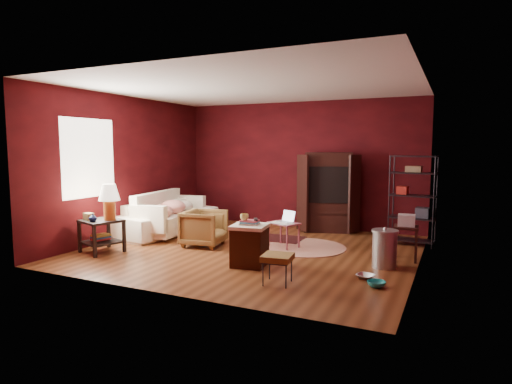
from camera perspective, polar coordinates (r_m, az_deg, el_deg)
room at (r=7.38m, az=-0.99°, el=2.97°), size 5.54×5.04×2.84m
sofa at (r=9.09m, az=-11.63°, el=-2.67°), size 0.96×2.34×0.89m
armchair at (r=7.85m, az=-6.93°, el=-4.57°), size 0.75×0.79×0.72m
pet_bowl_steel at (r=6.13m, az=14.39°, el=-10.05°), size 0.25×0.13×0.24m
pet_bowl_turquoise at (r=5.82m, az=15.78°, el=-10.95°), size 0.25×0.16×0.24m
vase at (r=7.60m, az=-20.92°, el=-3.23°), size 0.14×0.15×0.13m
mug at (r=6.41m, az=-1.56°, el=-3.24°), size 0.13×0.10×0.12m
side_table at (r=7.70m, az=-19.43°, el=-2.48°), size 0.74×0.74×1.17m
sofa_cushions at (r=9.04m, az=-11.63°, el=-3.06°), size 1.01×1.98×0.79m
hamper at (r=6.51m, az=-0.85°, el=-7.00°), size 0.58×0.58×0.72m
footstool at (r=5.68m, az=2.89°, el=-8.85°), size 0.43×0.43×0.39m
rug_round at (r=7.78m, az=6.41°, el=-7.31°), size 1.78×1.78×0.01m
rug_oriental at (r=8.45m, az=2.68°, el=-6.16°), size 1.08×0.74×0.01m
laptop_desk at (r=7.68m, az=3.78°, el=-4.42°), size 0.63×0.56×0.66m
tv_armoire at (r=9.19m, az=9.61°, el=0.18°), size 1.28×0.91×1.68m
wire_shelving at (r=8.30m, az=20.25°, el=-0.53°), size 0.84×0.43×1.65m
small_stand at (r=7.19m, az=19.40°, el=-4.31°), size 0.40×0.40×0.73m
trash_can at (r=6.71m, az=16.77°, el=-7.22°), size 0.48×0.48×0.61m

